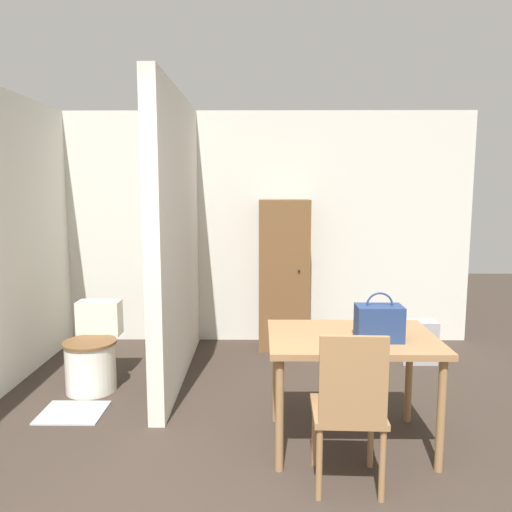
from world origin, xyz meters
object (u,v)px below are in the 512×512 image
Objects in this scene: dining_table at (352,348)px; toilet at (93,355)px; handbag at (379,322)px; space_heater at (419,342)px; wooden_chair at (349,406)px; wooden_cabinet at (284,274)px.

dining_table is 2.24m from toilet.
dining_table is at bearing 145.01° from handbag.
toilet is 1.70× the size of space_heater.
wooden_chair is 1.32× the size of toilet.
wooden_cabinet is (-0.35, 2.05, 0.13)m from dining_table.
toilet is at bearing 145.16° from wooden_chair.
space_heater is (0.94, 1.56, -0.45)m from dining_table.
toilet is 2.30× the size of handbag.
wooden_chair is 0.59× the size of wooden_cabinet.
handbag is (0.15, -0.10, 0.20)m from dining_table.
wooden_cabinet is at bearing 99.64° from dining_table.
toilet is at bearing 154.63° from handbag.
wooden_cabinet reaches higher than handbag.
toilet is (-1.91, 1.44, -0.21)m from wooden_chair.
dining_table is 2.08m from wooden_cabinet.
handbag is at bearing -77.05° from wooden_cabinet.
handbag is 2.21m from wooden_cabinet.
space_heater is at bearing 64.37° from handbag.
wooden_chair is 3.03× the size of handbag.
wooden_chair is at bearing -36.92° from toilet.
wooden_cabinet reaches higher than dining_table.
dining_table is at bearing -121.20° from space_heater.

